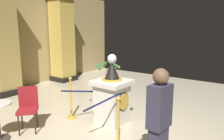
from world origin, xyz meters
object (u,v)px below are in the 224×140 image
stanchion_near (71,104)px  bystander_guest (159,123)px  stanchion_far (118,131)px  pedestal_clock (112,97)px  potted_palm_right (108,81)px  cafe_chair_red (28,105)px

stanchion_near → bystander_guest: bystander_guest is taller
stanchion_far → pedestal_clock: bearing=42.1°
pedestal_clock → potted_palm_right: bearing=40.0°
stanchion_near → stanchion_far: size_ratio=1.04×
stanchion_near → bystander_guest: 2.85m
pedestal_clock → cafe_chair_red: (-1.42, 1.20, -0.06)m
pedestal_clock → bystander_guest: bearing=-125.1°
bystander_guest → cafe_chair_red: bystander_guest is taller
potted_palm_right → bystander_guest: bystander_guest is taller
stanchion_far → potted_palm_right: bearing=40.7°
potted_palm_right → cafe_chair_red: (-3.30, -0.37, 0.17)m
bystander_guest → stanchion_near: bearing=73.4°
stanchion_far → cafe_chair_red: 2.07m
potted_palm_right → stanchion_near: bearing=-165.0°
stanchion_near → stanchion_far: (-0.46, -1.75, -0.02)m
potted_palm_right → cafe_chair_red: potted_palm_right is taller
potted_palm_right → stanchion_far: bearing=-139.3°
stanchion_far → cafe_chair_red: bearing=105.5°
stanchion_far → bystander_guest: (-0.34, -0.94, 0.53)m
pedestal_clock → bystander_guest: bystander_guest is taller
bystander_guest → cafe_chair_red: 2.95m
potted_palm_right → cafe_chair_red: size_ratio=1.24×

